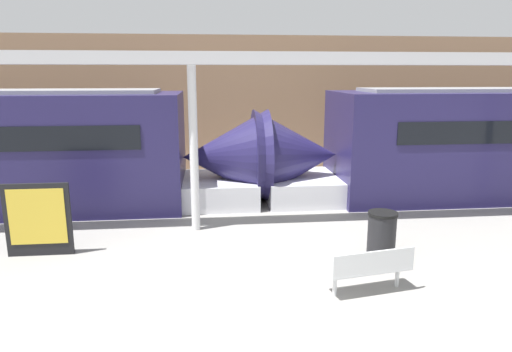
{
  "coord_description": "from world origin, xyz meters",
  "views": [
    {
      "loc": [
        -0.73,
        -6.15,
        3.62
      ],
      "look_at": [
        0.3,
        3.62,
        1.4
      ],
      "focal_mm": 32.0,
      "sensor_mm": 36.0,
      "label": 1
    }
  ],
  "objects_px": {
    "bench_near": "(370,267)",
    "poster_board": "(38,220)",
    "trash_bin": "(382,235)",
    "support_column_near": "(194,150)"
  },
  "relations": [
    {
      "from": "poster_board",
      "to": "support_column_near",
      "type": "bearing_deg",
      "value": 22.29
    },
    {
      "from": "bench_near",
      "to": "trash_bin",
      "type": "relative_size",
      "value": 1.64
    },
    {
      "from": "bench_near",
      "to": "support_column_near",
      "type": "relative_size",
      "value": 0.4
    },
    {
      "from": "bench_near",
      "to": "poster_board",
      "type": "xyz_separation_m",
      "value": [
        -6.06,
        2.28,
        0.29
      ]
    },
    {
      "from": "poster_board",
      "to": "bench_near",
      "type": "bearing_deg",
      "value": -20.63
    },
    {
      "from": "bench_near",
      "to": "support_column_near",
      "type": "height_order",
      "value": "support_column_near"
    },
    {
      "from": "bench_near",
      "to": "trash_bin",
      "type": "distance_m",
      "value": 1.67
    },
    {
      "from": "support_column_near",
      "to": "poster_board",
      "type": "bearing_deg",
      "value": -157.71
    },
    {
      "from": "bench_near",
      "to": "poster_board",
      "type": "bearing_deg",
      "value": 148.97
    },
    {
      "from": "bench_near",
      "to": "trash_bin",
      "type": "xyz_separation_m",
      "value": [
        0.77,
        1.48,
        0.01
      ]
    }
  ]
}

